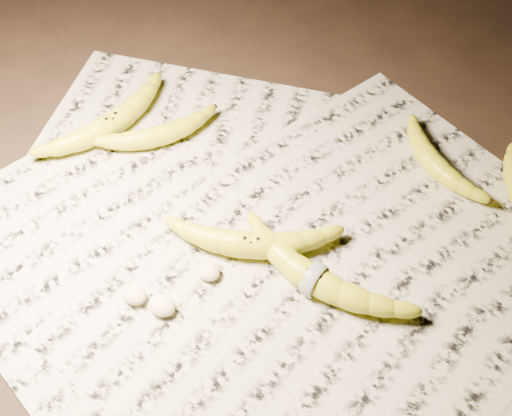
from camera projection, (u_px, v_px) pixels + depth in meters
The scene contains 11 objects.
ground at pixel (251, 224), 1.00m from camera, with size 3.00×3.00×0.00m, color black.
newspaper_patch at pixel (256, 235), 0.99m from camera, with size 0.90×0.70×0.01m, color #ADA994.
banana_left_a at pixel (111, 122), 1.10m from camera, with size 0.22×0.06×0.04m, color yellow, non-canonical shape.
banana_left_b at pixel (158, 134), 1.08m from camera, with size 0.17×0.05×0.03m, color yellow, non-canonical shape.
banana_center at pixel (251, 243), 0.95m from camera, with size 0.21×0.06×0.04m, color yellow, non-canonical shape.
banana_taped at pixel (314, 278), 0.92m from camera, with size 0.23×0.06×0.04m, color yellow, non-canonical shape.
banana_upper_a at pixel (433, 160), 1.05m from camera, with size 0.16×0.05×0.03m, color yellow, non-canonical shape.
measuring_tape at pixel (314, 278), 0.92m from camera, with size 0.05×0.05×0.00m, color white.
flesh_chunk_a at pixel (162, 304), 0.90m from camera, with size 0.04×0.03×0.02m, color beige.
flesh_chunk_b at pixel (134, 293), 0.91m from camera, with size 0.03×0.03×0.02m, color beige.
flesh_chunk_c at pixel (208, 270), 0.94m from camera, with size 0.03×0.03×0.02m, color beige.
Camera 1 is at (0.34, -0.51, 0.79)m, focal length 50.00 mm.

